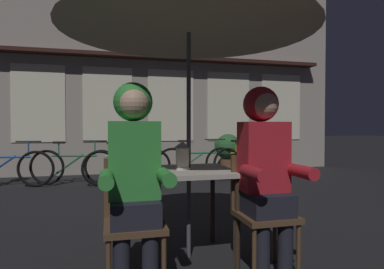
{
  "coord_description": "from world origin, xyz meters",
  "views": [
    {
      "loc": [
        -0.64,
        -2.63,
        1.1
      ],
      "look_at": [
        0.0,
        -0.11,
        1.03
      ],
      "focal_mm": 30.54,
      "sensor_mm": 36.0,
      "label": 1
    }
  ],
  "objects_px": {
    "chair_right": "(261,206)",
    "bicycle_nearest": "(6,168)",
    "bicycle_fourth": "(197,162)",
    "bicycle_second": "(74,166)",
    "bicycle_fifth": "(247,162)",
    "person_left_hooded": "(134,164)",
    "potted_plant": "(228,150)",
    "chair_left": "(134,214)",
    "cafe_table": "(189,181)",
    "lantern": "(182,155)",
    "bicycle_third": "(128,166)",
    "patio_umbrella": "(189,10)",
    "person_right_hooded": "(265,160)"
  },
  "relations": [
    {
      "from": "patio_umbrella",
      "to": "potted_plant",
      "type": "bearing_deg",
      "value": 65.57
    },
    {
      "from": "bicycle_third",
      "to": "person_left_hooded",
      "type": "bearing_deg",
      "value": -92.49
    },
    {
      "from": "chair_left",
      "to": "chair_right",
      "type": "bearing_deg",
      "value": 0.0
    },
    {
      "from": "bicycle_fifth",
      "to": "lantern",
      "type": "bearing_deg",
      "value": -120.79
    },
    {
      "from": "cafe_table",
      "to": "lantern",
      "type": "xyz_separation_m",
      "value": [
        -0.06,
        -0.0,
        0.22
      ]
    },
    {
      "from": "bicycle_fourth",
      "to": "bicycle_second",
      "type": "bearing_deg",
      "value": -178.37
    },
    {
      "from": "cafe_table",
      "to": "chair_right",
      "type": "bearing_deg",
      "value": -37.55
    },
    {
      "from": "bicycle_fourth",
      "to": "potted_plant",
      "type": "height_order",
      "value": "potted_plant"
    },
    {
      "from": "bicycle_fourth",
      "to": "potted_plant",
      "type": "distance_m",
      "value": 1.12
    },
    {
      "from": "chair_left",
      "to": "cafe_table",
      "type": "bearing_deg",
      "value": 37.55
    },
    {
      "from": "chair_right",
      "to": "bicycle_nearest",
      "type": "xyz_separation_m",
      "value": [
        -2.92,
        4.2,
        -0.14
      ]
    },
    {
      "from": "bicycle_nearest",
      "to": "bicycle_fourth",
      "type": "xyz_separation_m",
      "value": [
        3.56,
        0.06,
        0.0
      ]
    },
    {
      "from": "bicycle_nearest",
      "to": "chair_right",
      "type": "bearing_deg",
      "value": -55.2
    },
    {
      "from": "bicycle_nearest",
      "to": "bicycle_fifth",
      "type": "relative_size",
      "value": 1.02
    },
    {
      "from": "person_right_hooded",
      "to": "bicycle_second",
      "type": "relative_size",
      "value": 0.85
    },
    {
      "from": "patio_umbrella",
      "to": "bicycle_fifth",
      "type": "bearing_deg",
      "value": 59.82
    },
    {
      "from": "bicycle_second",
      "to": "bicycle_third",
      "type": "bearing_deg",
      "value": -12.39
    },
    {
      "from": "person_left_hooded",
      "to": "cafe_table",
      "type": "bearing_deg",
      "value": 41.57
    },
    {
      "from": "person_right_hooded",
      "to": "patio_umbrella",
      "type": "bearing_deg",
      "value": 138.43
    },
    {
      "from": "chair_left",
      "to": "bicycle_fourth",
      "type": "bearing_deg",
      "value": 69.43
    },
    {
      "from": "bicycle_third",
      "to": "potted_plant",
      "type": "relative_size",
      "value": 1.82
    },
    {
      "from": "bicycle_second",
      "to": "bicycle_fifth",
      "type": "bearing_deg",
      "value": -1.15
    },
    {
      "from": "chair_right",
      "to": "patio_umbrella",
      "type": "bearing_deg",
      "value": 142.45
    },
    {
      "from": "chair_right",
      "to": "bicycle_second",
      "type": "relative_size",
      "value": 0.53
    },
    {
      "from": "cafe_table",
      "to": "bicycle_fifth",
      "type": "xyz_separation_m",
      "value": [
        2.18,
        3.75,
        -0.29
      ]
    },
    {
      "from": "lantern",
      "to": "chair_right",
      "type": "distance_m",
      "value": 0.75
    },
    {
      "from": "bicycle_second",
      "to": "person_right_hooded",
      "type": "bearing_deg",
      "value": -67.48
    },
    {
      "from": "potted_plant",
      "to": "chair_left",
      "type": "bearing_deg",
      "value": -117.41
    },
    {
      "from": "bicycle_fifth",
      "to": "cafe_table",
      "type": "bearing_deg",
      "value": -120.18
    },
    {
      "from": "bicycle_third",
      "to": "bicycle_fourth",
      "type": "height_order",
      "value": "same"
    },
    {
      "from": "person_left_hooded",
      "to": "bicycle_fifth",
      "type": "bearing_deg",
      "value": 57.5
    },
    {
      "from": "chair_right",
      "to": "bicycle_nearest",
      "type": "distance_m",
      "value": 5.12
    },
    {
      "from": "bicycle_nearest",
      "to": "potted_plant",
      "type": "xyz_separation_m",
      "value": [
        4.48,
        0.66,
        0.2
      ]
    },
    {
      "from": "chair_left",
      "to": "person_left_hooded",
      "type": "height_order",
      "value": "person_left_hooded"
    },
    {
      "from": "bicycle_second",
      "to": "chair_right",
      "type": "bearing_deg",
      "value": -67.2
    },
    {
      "from": "lantern",
      "to": "bicycle_fourth",
      "type": "relative_size",
      "value": 0.14
    },
    {
      "from": "bicycle_second",
      "to": "patio_umbrella",
      "type": "bearing_deg",
      "value": -71.46
    },
    {
      "from": "chair_left",
      "to": "bicycle_nearest",
      "type": "height_order",
      "value": "chair_left"
    },
    {
      "from": "bicycle_second",
      "to": "potted_plant",
      "type": "xyz_separation_m",
      "value": [
        3.32,
        0.67,
        0.2
      ]
    },
    {
      "from": "patio_umbrella",
      "to": "bicycle_nearest",
      "type": "xyz_separation_m",
      "value": [
        -2.44,
        3.83,
        -1.71
      ]
    },
    {
      "from": "person_right_hooded",
      "to": "bicycle_third",
      "type": "height_order",
      "value": "person_right_hooded"
    },
    {
      "from": "bicycle_second",
      "to": "bicycle_fourth",
      "type": "bearing_deg",
      "value": 1.63
    },
    {
      "from": "lantern",
      "to": "bicycle_fourth",
      "type": "xyz_separation_m",
      "value": [
        1.17,
        3.89,
        -0.51
      ]
    },
    {
      "from": "chair_right",
      "to": "bicycle_third",
      "type": "relative_size",
      "value": 0.52
    },
    {
      "from": "bicycle_fourth",
      "to": "bicycle_fifth",
      "type": "xyz_separation_m",
      "value": [
        1.06,
        -0.14,
        0.0
      ]
    },
    {
      "from": "cafe_table",
      "to": "bicycle_fourth",
      "type": "height_order",
      "value": "bicycle_fourth"
    },
    {
      "from": "cafe_table",
      "to": "lantern",
      "type": "bearing_deg",
      "value": -177.82
    },
    {
      "from": "person_left_hooded",
      "to": "chair_left",
      "type": "bearing_deg",
      "value": 90.0
    },
    {
      "from": "chair_right",
      "to": "person_left_hooded",
      "type": "bearing_deg",
      "value": -176.61
    },
    {
      "from": "patio_umbrella",
      "to": "bicycle_second",
      "type": "height_order",
      "value": "patio_umbrella"
    }
  ]
}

